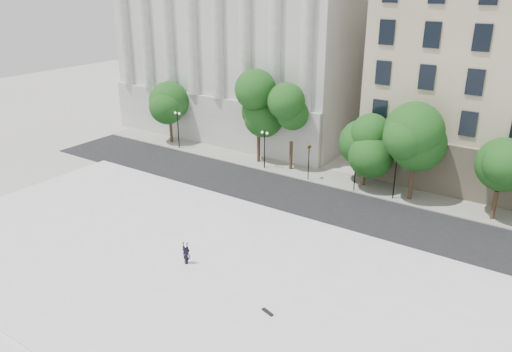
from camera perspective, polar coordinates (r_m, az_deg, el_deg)
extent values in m
plane|color=#BBB8B1|center=(33.31, -10.96, -13.03)|extent=(160.00, 160.00, 0.00)
cube|color=white|center=(34.97, -7.49, -10.53)|extent=(44.00, 22.00, 0.45)
cube|color=black|center=(45.93, 4.92, -2.54)|extent=(60.00, 8.00, 0.02)
cube|color=#9F9C93|center=(50.84, 8.26, -0.19)|extent=(60.00, 4.00, 0.12)
cube|color=silver|center=(69.00, 1.43, 16.38)|extent=(30.00, 26.00, 25.00)
cylinder|color=black|center=(49.41, 6.03, 1.37)|extent=(0.10, 0.10, 3.50)
imported|color=black|center=(48.73, 6.12, 3.69)|extent=(0.73, 1.79, 0.71)
cylinder|color=black|center=(47.46, 11.25, 0.20)|extent=(0.10, 0.10, 3.50)
imported|color=black|center=(46.77, 11.43, 2.55)|extent=(0.72, 1.57, 0.62)
imported|color=black|center=(35.11, -7.93, -9.56)|extent=(0.91, 1.71, 0.44)
cube|color=black|center=(30.35, 1.33, -15.28)|extent=(0.89, 0.47, 0.09)
cylinder|color=#382619|center=(61.77, -9.68, 5.10)|extent=(0.36, 0.36, 3.05)
sphere|color=#184F16|center=(60.75, -9.93, 8.84)|extent=(4.16, 4.16, 4.16)
cylinder|color=#382619|center=(54.24, 0.30, 3.18)|extent=(0.36, 0.36, 3.21)
sphere|color=#184F16|center=(53.02, 0.31, 7.66)|extent=(3.98, 3.98, 3.98)
cylinder|color=#382619|center=(52.21, 4.01, 2.31)|extent=(0.36, 0.36, 3.09)
sphere|color=#184F16|center=(50.98, 4.13, 6.77)|extent=(3.64, 3.64, 3.64)
cylinder|color=#382619|center=(49.15, 12.21, 0.18)|extent=(0.36, 0.36, 2.39)
sphere|color=#184F16|center=(48.09, 12.51, 3.79)|extent=(4.45, 4.45, 4.45)
cylinder|color=#382619|center=(46.99, 17.29, -1.02)|extent=(0.36, 0.36, 2.88)
sphere|color=#184F16|center=(45.70, 17.82, 3.51)|extent=(4.43, 4.43, 4.43)
cylinder|color=#382619|center=(45.70, 25.56, -3.07)|extent=(0.36, 0.36, 2.59)
sphere|color=#184F16|center=(44.48, 26.28, 1.06)|extent=(4.02, 4.02, 4.02)
cylinder|color=black|center=(59.28, -8.87, 5.04)|extent=(0.12, 0.12, 4.23)
cube|color=black|center=(58.72, -8.99, 7.02)|extent=(0.60, 0.06, 0.06)
sphere|color=white|center=(58.90, -9.21, 7.15)|extent=(0.28, 0.28, 0.28)
sphere|color=white|center=(58.50, -8.78, 7.07)|extent=(0.28, 0.28, 0.28)
cylinder|color=black|center=(52.17, 0.98, 2.81)|extent=(0.12, 0.12, 3.89)
cube|color=black|center=(51.58, 0.99, 4.86)|extent=(0.60, 0.06, 0.06)
sphere|color=white|center=(51.71, 0.71, 5.02)|extent=(0.28, 0.28, 0.28)
sphere|color=white|center=(51.39, 1.27, 4.91)|extent=(0.28, 0.28, 0.28)
cylinder|color=black|center=(46.43, 15.58, -0.18)|extent=(0.12, 0.12, 4.26)
cube|color=black|center=(45.71, 15.85, 2.30)|extent=(0.60, 0.06, 0.06)
sphere|color=white|center=(45.77, 15.51, 2.49)|extent=(0.28, 0.28, 0.28)
sphere|color=white|center=(45.60, 16.22, 2.35)|extent=(0.28, 0.28, 0.28)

